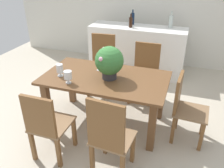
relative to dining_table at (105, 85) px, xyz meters
name	(u,v)px	position (x,y,z in m)	size (l,w,h in m)	color
ground_plane	(106,121)	(0.00, 0.02, -0.63)	(7.04, 7.04, 0.00)	#BCB29E
back_wall	(146,5)	(0.00, 2.62, 0.67)	(6.40, 0.10, 2.60)	silver
dining_table	(105,85)	(0.00, 0.00, 0.00)	(1.71, 0.96, 0.76)	brown
chair_near_right	(109,136)	(0.38, -0.91, -0.08)	(0.47, 0.45, 1.02)	brown
chair_far_right	(145,69)	(0.38, 0.91, -0.10)	(0.47, 0.47, 0.97)	brown
chair_far_left	(102,62)	(-0.39, 0.91, -0.06)	(0.49, 0.48, 1.04)	brown
chair_near_left	(47,124)	(-0.38, -0.91, -0.12)	(0.43, 0.46, 0.93)	brown
chair_foot_end	(185,106)	(1.09, 0.01, -0.12)	(0.45, 0.44, 0.92)	brown
flower_centerpiece	(109,62)	(0.07, -0.02, 0.37)	(0.38, 0.38, 0.45)	#333338
crystal_vase_left	(68,76)	(-0.39, -0.33, 0.23)	(0.11, 0.11, 0.17)	silver
crystal_vase_center_near	(60,69)	(-0.59, -0.17, 0.23)	(0.09, 0.09, 0.17)	silver
wine_glass	(99,63)	(-0.16, 0.17, 0.23)	(0.07, 0.07, 0.14)	silver
kitchen_counter	(137,50)	(0.00, 1.90, -0.14)	(1.95, 0.60, 0.98)	white
wine_bottle_clear	(133,18)	(-0.16, 2.07, 0.47)	(0.07, 0.07, 0.30)	#0F1E38
wine_bottle_tall	(131,22)	(-0.13, 1.82, 0.46)	(0.07, 0.07, 0.27)	black
wine_bottle_green	(171,21)	(0.62, 2.05, 0.48)	(0.08, 0.08, 0.31)	#B2BFB7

